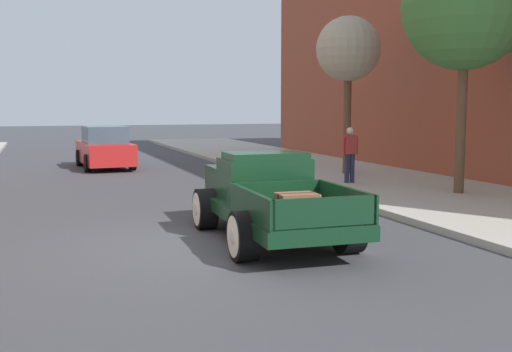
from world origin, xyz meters
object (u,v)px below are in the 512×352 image
at_px(car_background_red, 105,149).
at_px(pedestrian_sidewalk_right, 350,151).
at_px(street_tree_nearest, 465,7).
at_px(street_tree_second, 348,50).
at_px(hotrod_truck_dark_green, 266,197).

distance_m(car_background_red, pedestrian_sidewalk_right, 10.52).
bearing_deg(car_background_red, street_tree_nearest, -54.85).
relative_size(pedestrian_sidewalk_right, street_tree_second, 0.31).
bearing_deg(hotrod_truck_dark_green, street_tree_second, 53.76).
distance_m(pedestrian_sidewalk_right, street_tree_second, 4.11).
xyz_separation_m(car_background_red, street_tree_second, (7.40, -6.09, 3.50)).
bearing_deg(street_tree_second, car_background_red, 140.56).
distance_m(street_tree_nearest, street_tree_second, 5.30).
bearing_deg(hotrod_truck_dark_green, car_background_red, 95.98).
height_order(hotrod_truck_dark_green, street_tree_nearest, street_tree_nearest).
height_order(pedestrian_sidewalk_right, street_tree_nearest, street_tree_nearest).
xyz_separation_m(pedestrian_sidewalk_right, street_tree_second, (1.13, 2.35, 3.18)).
distance_m(car_background_red, street_tree_second, 10.21).
xyz_separation_m(car_background_red, street_tree_nearest, (7.97, -11.32, 4.17)).
height_order(car_background_red, street_tree_second, street_tree_second).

